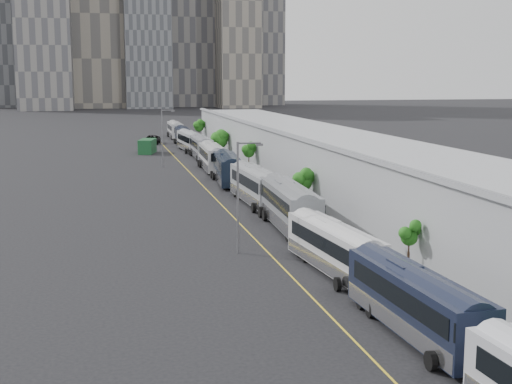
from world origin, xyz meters
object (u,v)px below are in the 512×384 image
object	(u,v)px
bus_10	(175,131)
suv	(152,140)
bus_2	(334,252)
bus_6	(212,159)
shipping_container	(147,146)
bus_9	(183,137)
bus_1	(415,308)
bus_7	(201,149)
bus_4	(256,189)
bus_5	(228,171)
bus_8	(190,143)
street_lamp_near	(240,189)
street_lamp_far	(163,134)
bus_3	(289,209)

from	to	relation	value
bus_10	suv	xyz separation A→B (m)	(-6.21, -13.72, -0.67)
bus_2	bus_6	bearing A→B (deg)	84.76
shipping_container	bus_9	bearing A→B (deg)	74.52
bus_1	bus_2	world-z (taller)	bus_1
bus_7	suv	bearing A→B (deg)	103.19
bus_1	bus_7	world-z (taller)	bus_7
bus_1	bus_4	xyz separation A→B (m)	(0.39, 40.35, 0.15)
bus_5	bus_7	bearing A→B (deg)	93.56
shipping_container	bus_7	bearing A→B (deg)	-35.49
bus_8	shipping_container	size ratio (longest dim) A/B	2.24
bus_2	shipping_container	bearing A→B (deg)	90.19
bus_8	street_lamp_near	xyz separation A→B (m)	(-5.90, -78.06, 3.42)
bus_2	bus_9	world-z (taller)	bus_9
bus_6	bus_1	bearing A→B (deg)	-87.97
suv	street_lamp_near	bearing A→B (deg)	-78.54
street_lamp_near	bus_10	bearing A→B (deg)	86.63
street_lamp_far	bus_10	bearing A→B (deg)	82.15
bus_1	bus_10	world-z (taller)	bus_10
bus_3	bus_9	world-z (taller)	bus_3
bus_2	bus_6	distance (m)	56.54
bus_6	bus_4	bearing A→B (deg)	-87.40
bus_6	bus_10	size ratio (longest dim) A/B	1.06
bus_4	street_lamp_near	distance (m)	21.91
bus_1	bus_3	bearing A→B (deg)	86.45
bus_1	shipping_container	distance (m)	95.67
bus_8	bus_10	xyz separation A→B (m)	(0.46, 29.99, -0.03)
bus_4	bus_6	world-z (taller)	bus_4
bus_2	bus_5	size ratio (longest dim) A/B	0.91
bus_3	bus_9	size ratio (longest dim) A/B	1.13
bus_9	street_lamp_near	bearing A→B (deg)	-91.48
bus_7	suv	size ratio (longest dim) A/B	2.03
bus_1	bus_6	world-z (taller)	bus_6
street_lamp_near	bus_1	bearing A→B (deg)	-74.34
street_lamp_far	shipping_container	xyz separation A→B (m)	(-1.10, 20.72, -3.77)
bus_10	bus_3	bearing A→B (deg)	-89.39
bus_10	bus_8	bearing A→B (deg)	-90.09
bus_6	bus_10	distance (m)	58.34
bus_5	bus_6	size ratio (longest dim) A/B	1.00
bus_5	shipping_container	bearing A→B (deg)	105.93
bus_7	bus_2	bearing A→B (deg)	-90.00
bus_3	bus_5	world-z (taller)	bus_3
street_lamp_far	bus_3	bearing A→B (deg)	-81.56
bus_2	bus_5	xyz separation A→B (m)	(0.26, 43.26, 0.14)
bus_4	suv	size ratio (longest dim) A/B	2.15
bus_3	bus_5	xyz separation A→B (m)	(-0.51, 28.33, -0.11)
bus_1	bus_9	world-z (taller)	bus_9
suv	street_lamp_far	bearing A→B (deg)	-80.03
bus_10	street_lamp_near	size ratio (longest dim) A/B	1.46
bus_7	street_lamp_near	distance (m)	66.61
bus_4	bus_7	bearing A→B (deg)	87.44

